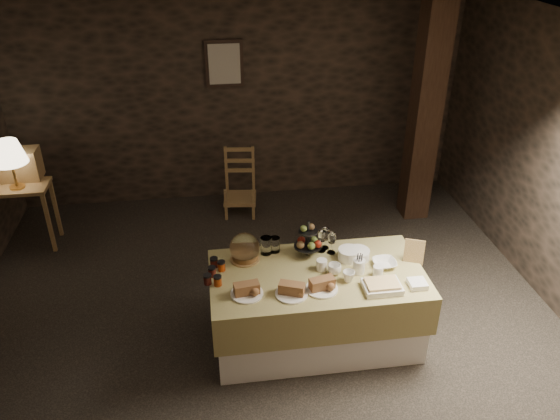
{
  "coord_description": "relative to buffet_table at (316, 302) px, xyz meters",
  "views": [
    {
      "loc": [
        -0.4,
        -3.99,
        3.4
      ],
      "look_at": [
        0.19,
        0.2,
        1.01
      ],
      "focal_mm": 35.0,
      "sensor_mm": 36.0,
      "label": 1
    }
  ],
  "objects": [
    {
      "name": "buffet_table",
      "position": [
        0.0,
        0.0,
        0.0
      ],
      "size": [
        1.79,
        0.95,
        0.71
      ],
      "color": "silver",
      "rests_on": "ground_plane"
    },
    {
      "name": "storage_jar_a",
      "position": [
        -0.39,
        0.36,
        0.38
      ],
      "size": [
        0.1,
        0.1,
        0.16
      ],
      "primitive_type": "cylinder",
      "color": "white",
      "rests_on": "buffet_table"
    },
    {
      "name": "wine_rack",
      "position": [
        -2.88,
        2.13,
        0.51
      ],
      "size": [
        0.42,
        0.26,
        0.34
      ],
      "primitive_type": "cube",
      "color": "olive",
      "rests_on": "console_table"
    },
    {
      "name": "cutlery_holder",
      "position": [
        0.34,
        -0.03,
        0.36
      ],
      "size": [
        0.1,
        0.1,
        0.12
      ],
      "primitive_type": "cylinder",
      "color": "white",
      "rests_on": "buffet_table"
    },
    {
      "name": "jam_jars",
      "position": [
        -0.85,
        0.08,
        0.34
      ],
      "size": [
        0.18,
        0.32,
        0.07
      ],
      "color": "#531B15",
      "rests_on": "buffet_table"
    },
    {
      "name": "plate_stack_b",
      "position": [
        0.39,
        0.16,
        0.34
      ],
      "size": [
        0.2,
        0.2,
        0.08
      ],
      "primitive_type": "cylinder",
      "color": "white",
      "rests_on": "buffet_table"
    },
    {
      "name": "square_dish",
      "position": [
        0.76,
        -0.28,
        0.32
      ],
      "size": [
        0.14,
        0.14,
        0.04
      ],
      "primitive_type": "cube",
      "color": "white",
      "rests_on": "buffet_table"
    },
    {
      "name": "mug_c",
      "position": [
        0.04,
        0.05,
        0.35
      ],
      "size": [
        0.09,
        0.09,
        0.09
      ],
      "primitive_type": "cylinder",
      "color": "white",
      "rests_on": "buffet_table"
    },
    {
      "name": "framed_picture",
      "position": [
        -0.58,
        2.84,
        1.34
      ],
      "size": [
        0.45,
        0.04,
        0.55
      ],
      "color": "black",
      "rests_on": "room_shell"
    },
    {
      "name": "console_table",
      "position": [
        -2.93,
        1.95,
        0.21
      ],
      "size": [
        0.7,
        0.4,
        0.75
      ],
      "color": "olive",
      "rests_on": "ground_plane"
    },
    {
      "name": "tart_dish",
      "position": [
        0.46,
        -0.29,
        0.33
      ],
      "size": [
        0.3,
        0.22,
        0.07
      ],
      "color": "white",
      "rests_on": "buffet_table"
    },
    {
      "name": "storage_jar_b",
      "position": [
        -0.31,
        0.37,
        0.37
      ],
      "size": [
        0.09,
        0.09,
        0.14
      ],
      "primitive_type": "cylinder",
      "color": "white",
      "rests_on": "buffet_table"
    },
    {
      "name": "fruit_stand",
      "position": [
        -0.03,
        0.28,
        0.43
      ],
      "size": [
        0.24,
        0.24,
        0.34
      ],
      "rotation": [
        0.0,
        0.0,
        0.06
      ],
      "color": "black",
      "rests_on": "buffet_table"
    },
    {
      "name": "cup_a",
      "position": [
        0.14,
        -0.02,
        0.35
      ],
      "size": [
        0.14,
        0.14,
        0.09
      ],
      "primitive_type": "imported",
      "rotation": [
        0.0,
        0.0,
        -0.33
      ],
      "color": "white",
      "rests_on": "buffet_table"
    },
    {
      "name": "chair",
      "position": [
        -0.48,
        2.4,
        -0.04
      ],
      "size": [
        0.43,
        0.42,
        0.65
      ],
      "rotation": [
        0.0,
        0.0,
        -0.12
      ],
      "color": "olive",
      "rests_on": "ground_plane"
    },
    {
      "name": "timber_column",
      "position": [
        1.65,
        2.05,
        0.89
      ],
      "size": [
        0.3,
        0.3,
        2.6
      ],
      "primitive_type": "cube",
      "color": "black",
      "rests_on": "ground_plane"
    },
    {
      "name": "bread_platter_left",
      "position": [
        -0.61,
        -0.2,
        0.34
      ],
      "size": [
        0.26,
        0.26,
        0.11
      ],
      "color": "white",
      "rests_on": "buffet_table"
    },
    {
      "name": "bowl",
      "position": [
        0.58,
        0.03,
        0.33
      ],
      "size": [
        0.2,
        0.2,
        0.05
      ],
      "primitive_type": "imported",
      "rotation": [
        0.0,
        0.0,
        0.01
      ],
      "color": "white",
      "rests_on": "buffet_table"
    },
    {
      "name": "bread_platter_right",
      "position": [
        -0.01,
        -0.22,
        0.34
      ],
      "size": [
        0.26,
        0.26,
        0.11
      ],
      "color": "white",
      "rests_on": "buffet_table"
    },
    {
      "name": "mug_d",
      "position": [
        0.49,
        -0.1,
        0.35
      ],
      "size": [
        0.08,
        0.08,
        0.09
      ],
      "primitive_type": "cylinder",
      "color": "white",
      "rests_on": "buffet_table"
    },
    {
      "name": "room_shell",
      "position": [
        -0.43,
        0.37,
        1.15
      ],
      "size": [
        5.52,
        5.02,
        2.6
      ],
      "color": "black",
      "rests_on": "ground"
    },
    {
      "name": "cup_b",
      "position": [
        0.23,
        -0.14,
        0.35
      ],
      "size": [
        0.11,
        0.11,
        0.09
      ],
      "primitive_type": "imported",
      "rotation": [
        0.0,
        0.0,
        -0.09
      ],
      "color": "white",
      "rests_on": "buffet_table"
    },
    {
      "name": "bread_platter_center",
      "position": [
        -0.26,
        -0.25,
        0.34
      ],
      "size": [
        0.26,
        0.26,
        0.11
      ],
      "color": "white",
      "rests_on": "buffet_table"
    },
    {
      "name": "table_lamp",
      "position": [
        -2.88,
        1.9,
        0.75
      ],
      "size": [
        0.36,
        0.36,
        0.54
      ],
      "color": "#B98841",
      "rests_on": "console_table"
    },
    {
      "name": "cake_dome",
      "position": [
        -0.58,
        0.29,
        0.41
      ],
      "size": [
        0.26,
        0.26,
        0.26
      ],
      "color": "olive",
      "rests_on": "buffet_table"
    },
    {
      "name": "ground_plane",
      "position": [
        -0.43,
        0.37,
        -0.41
      ],
      "size": [
        5.5,
        5.0,
        0.01
      ],
      "primitive_type": "cube",
      "color": "black",
      "rests_on": "ground"
    },
    {
      "name": "menu_frame",
      "position": [
        0.85,
        0.06,
        0.39
      ],
      "size": [
        0.18,
        0.13,
        0.22
      ],
      "primitive_type": "cube",
      "rotation": [
        -0.24,
        0.0,
        -0.38
      ],
      "color": "olive",
      "rests_on": "buffet_table"
    },
    {
      "name": "plate_stack_a",
      "position": [
        0.31,
        0.16,
        0.35
      ],
      "size": [
        0.19,
        0.19,
        0.1
      ],
      "primitive_type": "cylinder",
      "color": "white",
      "rests_on": "buffet_table"
    }
  ]
}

